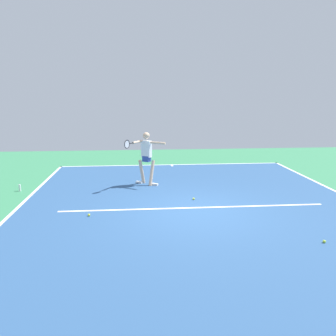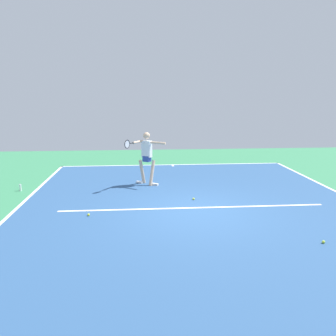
{
  "view_description": "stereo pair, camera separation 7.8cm",
  "coord_description": "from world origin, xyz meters",
  "px_view_note": "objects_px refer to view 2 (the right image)",
  "views": [
    {
      "loc": [
        1.56,
        9.02,
        3.1
      ],
      "look_at": [
        0.62,
        -1.55,
        0.9
      ],
      "focal_mm": 37.53,
      "sensor_mm": 36.0,
      "label": 1
    },
    {
      "loc": [
        1.49,
        9.03,
        3.1
      ],
      "look_at": [
        0.62,
        -1.55,
        0.9
      ],
      "focal_mm": 37.53,
      "sensor_mm": 36.0,
      "label": 2
    }
  ],
  "objects_px": {
    "water_bottle": "(20,188)",
    "tennis_player": "(146,154)",
    "tennis_ball_by_sideline": "(323,242)",
    "tennis_ball_far_corner": "(194,199)",
    "tennis_ball_near_player": "(89,215)"
  },
  "relations": [
    {
      "from": "tennis_ball_near_player",
      "to": "tennis_ball_by_sideline",
      "type": "distance_m",
      "value": 5.68
    },
    {
      "from": "tennis_player",
      "to": "tennis_ball_near_player",
      "type": "height_order",
      "value": "tennis_player"
    },
    {
      "from": "tennis_player",
      "to": "tennis_ball_near_player",
      "type": "xyz_separation_m",
      "value": [
        1.6,
        3.21,
        -1.05
      ]
    },
    {
      "from": "tennis_ball_by_sideline",
      "to": "water_bottle",
      "type": "xyz_separation_m",
      "value": [
        7.84,
        -4.88,
        0.08
      ]
    },
    {
      "from": "tennis_player",
      "to": "tennis_ball_near_player",
      "type": "relative_size",
      "value": 28.31
    },
    {
      "from": "tennis_ball_far_corner",
      "to": "tennis_ball_by_sideline",
      "type": "height_order",
      "value": "same"
    },
    {
      "from": "tennis_ball_near_player",
      "to": "tennis_ball_by_sideline",
      "type": "bearing_deg",
      "value": 157.48
    },
    {
      "from": "tennis_ball_near_player",
      "to": "tennis_ball_far_corner",
      "type": "height_order",
      "value": "same"
    },
    {
      "from": "tennis_ball_far_corner",
      "to": "tennis_ball_near_player",
      "type": "bearing_deg",
      "value": 22.12
    },
    {
      "from": "tennis_ball_far_corner",
      "to": "tennis_ball_by_sideline",
      "type": "distance_m",
      "value": 4.08
    },
    {
      "from": "tennis_ball_near_player",
      "to": "water_bottle",
      "type": "xyz_separation_m",
      "value": [
        2.59,
        -2.71,
        0.08
      ]
    },
    {
      "from": "tennis_ball_near_player",
      "to": "tennis_ball_far_corner",
      "type": "xyz_separation_m",
      "value": [
        -2.97,
        -1.21,
        0.0
      ]
    },
    {
      "from": "water_bottle",
      "to": "tennis_player",
      "type": "bearing_deg",
      "value": -173.16
    },
    {
      "from": "tennis_player",
      "to": "tennis_ball_by_sideline",
      "type": "distance_m",
      "value": 6.59
    },
    {
      "from": "water_bottle",
      "to": "tennis_ball_far_corner",
      "type": "bearing_deg",
      "value": 164.91
    }
  ]
}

